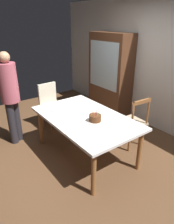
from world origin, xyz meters
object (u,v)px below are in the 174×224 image
Objects in this scene: chair_spindle_back at (132,123)px; chair_upholstered at (51,104)px; plate_far_side at (94,111)px; dining_table at (85,121)px; birthday_cake at (95,119)px; plate_near_celebrant at (57,110)px; person_celebrant at (10,94)px; china_cabinet at (110,75)px.

chair_spindle_back and chair_upholstered have the same top height.
plate_far_side is 0.76m from chair_spindle_back.
birthday_cake is (0.23, 0.02, 0.12)m from dining_table.
plate_near_celebrant is 1.00× the size of plate_far_side.
chair_spindle_back reaches higher than birthday_cake.
plate_far_side is 1.23m from chair_upholstered.
plate_far_side is 1.51m from person_celebrant.
plate_near_celebrant and plate_far_side have the same top height.
plate_near_celebrant is 0.13× the size of person_celebrant.
birthday_cake is 1.62m from person_celebrant.
birthday_cake is at bearing -91.19° from chair_spindle_back.
chair_spindle_back reaches higher than plate_near_celebrant.
china_cabinet is (-1.39, 0.70, 0.49)m from chair_spindle_back.
plate_near_celebrant is 0.86m from chair_upholstered.
birthday_cake is 1.27× the size of plate_far_side.
plate_near_celebrant is 0.12× the size of china_cabinet.
chair_spindle_back is (0.74, 1.10, -0.28)m from plate_near_celebrant.
dining_table is at bearing 26.45° from plate_near_celebrant.
plate_far_side is 0.23× the size of chair_upholstered.
plate_near_celebrant is 0.89m from person_celebrant.
china_cabinet is at bearing 128.72° from plate_far_side.
china_cabinet is (-0.65, 1.80, 0.22)m from plate_near_celebrant.
plate_near_celebrant is at bearing -159.97° from birthday_cake.
china_cabinet is (0.01, 2.36, -0.01)m from person_celebrant.
chair_spindle_back is 1.00× the size of chair_upholstered.
birthday_cake is 1.27× the size of plate_near_celebrant.
chair_spindle_back is at bearing 88.81° from birthday_cake.
chair_upholstered is at bearing -169.63° from plate_far_side.
dining_table is at bearing -106.10° from chair_spindle_back.
dining_table is at bearing -69.92° from plate_far_side.
china_cabinet is at bearing 153.37° from chair_spindle_back.
birthday_cake is 0.90m from chair_spindle_back.
plate_near_celebrant is (-0.49, -0.24, 0.08)m from dining_table.
china_cabinet is (-1.14, 1.56, 0.30)m from dining_table.
chair_spindle_back is 1.74m from chair_upholstered.
chair_upholstered is (-1.28, 0.03, -0.12)m from dining_table.
chair_upholstered reaches higher than dining_table.
person_celebrant is (0.13, -0.83, 0.43)m from chair_upholstered.
chair_upholstered is 1.59m from china_cabinet.
china_cabinet reaches higher than birthday_cake.
person_celebrant reaches higher than dining_table.
chair_spindle_back is at bearing 73.90° from dining_table.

